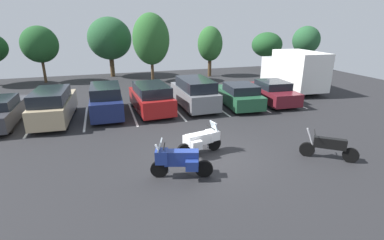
{
  "coord_description": "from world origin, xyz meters",
  "views": [
    {
      "loc": [
        -3.87,
        -9.91,
        5.28
      ],
      "look_at": [
        -0.18,
        1.74,
        1.05
      ],
      "focal_mm": 26.49,
      "sensor_mm": 36.0,
      "label": 1
    }
  ],
  "objects_px": {
    "motorcycle_second": "(179,160)",
    "motorcycle_third": "(329,147)",
    "motorcycle_touring": "(201,140)",
    "car_green": "(239,95)",
    "car_red": "(151,98)",
    "car_grey": "(194,93)",
    "car_maroon": "(272,92)",
    "car_navy": "(106,100)",
    "car_tan": "(53,105)",
    "box_truck": "(294,70)"
  },
  "relations": [
    {
      "from": "motorcycle_third",
      "to": "car_tan",
      "type": "height_order",
      "value": "car_tan"
    },
    {
      "from": "car_tan",
      "to": "car_red",
      "type": "xyz_separation_m",
      "value": [
        5.46,
        0.16,
        -0.05
      ]
    },
    {
      "from": "motorcycle_touring",
      "to": "car_grey",
      "type": "distance_m",
      "value": 6.9
    },
    {
      "from": "car_maroon",
      "to": "box_truck",
      "type": "bearing_deg",
      "value": 36.3
    },
    {
      "from": "motorcycle_third",
      "to": "car_navy",
      "type": "relative_size",
      "value": 0.41
    },
    {
      "from": "motorcycle_touring",
      "to": "car_tan",
      "type": "bearing_deg",
      "value": 135.27
    },
    {
      "from": "motorcycle_third",
      "to": "car_green",
      "type": "height_order",
      "value": "car_green"
    },
    {
      "from": "car_tan",
      "to": "car_maroon",
      "type": "bearing_deg",
      "value": -0.39
    },
    {
      "from": "motorcycle_second",
      "to": "car_grey",
      "type": "relative_size",
      "value": 0.46
    },
    {
      "from": "car_red",
      "to": "car_grey",
      "type": "relative_size",
      "value": 0.96
    },
    {
      "from": "motorcycle_third",
      "to": "car_grey",
      "type": "xyz_separation_m",
      "value": [
        -2.85,
        8.67,
        0.42
      ]
    },
    {
      "from": "car_red",
      "to": "car_green",
      "type": "bearing_deg",
      "value": -4.97
    },
    {
      "from": "car_green",
      "to": "car_maroon",
      "type": "distance_m",
      "value": 2.64
    },
    {
      "from": "motorcycle_touring",
      "to": "motorcycle_third",
      "type": "relative_size",
      "value": 1.14
    },
    {
      "from": "motorcycle_third",
      "to": "car_red",
      "type": "xyz_separation_m",
      "value": [
        -5.68,
        8.56,
        0.34
      ]
    },
    {
      "from": "motorcycle_second",
      "to": "car_tan",
      "type": "height_order",
      "value": "car_tan"
    },
    {
      "from": "car_green",
      "to": "box_truck",
      "type": "relative_size",
      "value": 0.71
    },
    {
      "from": "car_navy",
      "to": "car_red",
      "type": "relative_size",
      "value": 0.98
    },
    {
      "from": "car_navy",
      "to": "motorcycle_touring",
      "type": "bearing_deg",
      "value": -61.54
    },
    {
      "from": "motorcycle_second",
      "to": "car_grey",
      "type": "xyz_separation_m",
      "value": [
        3.26,
        8.21,
        0.28
      ]
    },
    {
      "from": "car_navy",
      "to": "car_green",
      "type": "bearing_deg",
      "value": -4.33
    },
    {
      "from": "motorcycle_touring",
      "to": "box_truck",
      "type": "relative_size",
      "value": 0.33
    },
    {
      "from": "car_maroon",
      "to": "car_green",
      "type": "bearing_deg",
      "value": -174.89
    },
    {
      "from": "car_maroon",
      "to": "motorcycle_third",
      "type": "bearing_deg",
      "value": -107.62
    },
    {
      "from": "motorcycle_third",
      "to": "box_truck",
      "type": "height_order",
      "value": "box_truck"
    },
    {
      "from": "motorcycle_touring",
      "to": "car_navy",
      "type": "bearing_deg",
      "value": 118.46
    },
    {
      "from": "car_grey",
      "to": "car_maroon",
      "type": "distance_m",
      "value": 5.51
    },
    {
      "from": "car_tan",
      "to": "car_red",
      "type": "height_order",
      "value": "car_tan"
    },
    {
      "from": "motorcycle_touring",
      "to": "car_red",
      "type": "height_order",
      "value": "car_red"
    },
    {
      "from": "motorcycle_second",
      "to": "motorcycle_third",
      "type": "bearing_deg",
      "value": -4.28
    },
    {
      "from": "motorcycle_touring",
      "to": "motorcycle_third",
      "type": "bearing_deg",
      "value": -23.3
    },
    {
      "from": "motorcycle_touring",
      "to": "car_red",
      "type": "xyz_separation_m",
      "value": [
        -0.96,
        6.53,
        0.25
      ]
    },
    {
      "from": "motorcycle_second",
      "to": "motorcycle_third",
      "type": "distance_m",
      "value": 6.13
    },
    {
      "from": "motorcycle_third",
      "to": "car_navy",
      "type": "height_order",
      "value": "car_navy"
    },
    {
      "from": "motorcycle_touring",
      "to": "motorcycle_second",
      "type": "bearing_deg",
      "value": -131.33
    },
    {
      "from": "box_truck",
      "to": "car_grey",
      "type": "bearing_deg",
      "value": -165.66
    },
    {
      "from": "motorcycle_touring",
      "to": "car_grey",
      "type": "relative_size",
      "value": 0.44
    },
    {
      "from": "car_tan",
      "to": "car_grey",
      "type": "relative_size",
      "value": 1.04
    },
    {
      "from": "motorcycle_touring",
      "to": "car_green",
      "type": "bearing_deg",
      "value": 51.92
    },
    {
      "from": "car_tan",
      "to": "car_red",
      "type": "bearing_deg",
      "value": 1.72
    },
    {
      "from": "motorcycle_touring",
      "to": "car_red",
      "type": "bearing_deg",
      "value": 98.37
    },
    {
      "from": "motorcycle_third",
      "to": "car_maroon",
      "type": "relative_size",
      "value": 0.38
    },
    {
      "from": "car_green",
      "to": "motorcycle_second",
      "type": "bearing_deg",
      "value": -128.78
    },
    {
      "from": "car_navy",
      "to": "car_maroon",
      "type": "bearing_deg",
      "value": -2.07
    },
    {
      "from": "car_tan",
      "to": "box_truck",
      "type": "height_order",
      "value": "box_truck"
    },
    {
      "from": "car_green",
      "to": "car_maroon",
      "type": "bearing_deg",
      "value": 5.11
    },
    {
      "from": "motorcycle_second",
      "to": "car_green",
      "type": "bearing_deg",
      "value": 51.22
    },
    {
      "from": "car_tan",
      "to": "box_truck",
      "type": "distance_m",
      "value": 17.69
    },
    {
      "from": "car_tan",
      "to": "motorcycle_third",
      "type": "bearing_deg",
      "value": -36.99
    },
    {
      "from": "car_tan",
      "to": "car_green",
      "type": "distance_m",
      "value": 11.16
    }
  ]
}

